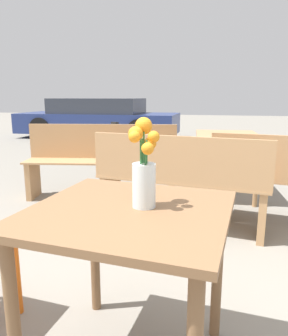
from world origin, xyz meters
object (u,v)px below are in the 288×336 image
object	(u,v)px
table_front	(129,236)
bench_near	(102,158)
table_back	(227,144)
parked_car	(98,119)
bench_middle	(179,180)
flower_vase	(144,172)
bicycle	(121,146)

from	to	relation	value
table_front	bench_near	bearing A→B (deg)	112.70
bench_near	table_back	bearing A→B (deg)	14.32
table_front	parked_car	distance (m)	8.33
table_back	bench_middle	bearing A→B (deg)	-110.01
bench_near	parked_car	world-z (taller)	parked_car
flower_vase	parked_car	size ratio (longest dim) A/B	0.08
bench_middle	parked_car	distance (m)	6.90
bench_near	table_back	size ratio (longest dim) A/B	1.96
bench_middle	table_front	bearing A→B (deg)	-90.37
flower_vase	bench_near	world-z (taller)	flower_vase
bench_middle	parked_car	xyz separation A→B (m)	(-3.08, 6.17, 0.08)
flower_vase	bicycle	distance (m)	4.41
table_front	bench_middle	xyz separation A→B (m)	(0.01, 1.57, -0.16)
table_front	parked_car	bearing A→B (deg)	111.65
table_back	bicycle	distance (m)	2.31
bench_near	parked_car	bearing A→B (deg)	111.19
bench_middle	table_back	world-z (taller)	bench_middle
flower_vase	table_back	distance (m)	2.71
bench_middle	table_back	xyz separation A→B (m)	(0.41, 1.14, 0.17)
bench_near	table_back	distance (m)	1.46
flower_vase	table_back	world-z (taller)	flower_vase
flower_vase	table_back	size ratio (longest dim) A/B	0.39
table_front	bench_middle	distance (m)	1.58
parked_car	bench_near	bearing A→B (deg)	-68.81
parked_car	flower_vase	bearing A→B (deg)	-67.92
flower_vase	bench_middle	distance (m)	1.59
flower_vase	bicycle	world-z (taller)	flower_vase
bench_middle	table_back	bearing A→B (deg)	69.99
table_front	flower_vase	bearing A→B (deg)	35.61
table_front	bench_near	xyz separation A→B (m)	(-0.98, 2.35, -0.15)
bench_middle	parked_car	world-z (taller)	parked_car
table_front	flower_vase	size ratio (longest dim) A/B	2.40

